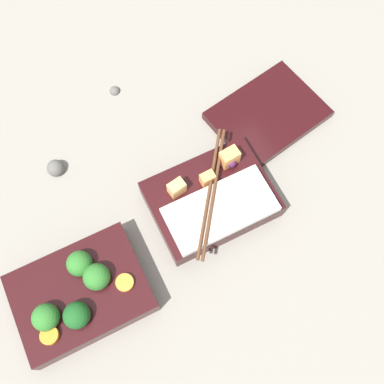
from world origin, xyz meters
name	(u,v)px	position (x,y,z in m)	size (l,w,h in m)	color
ground_plane	(155,246)	(0.00, 0.00, 0.00)	(3.00, 3.00, 0.00)	gray
bento_tray_vegetable	(80,293)	(-0.12, -0.02, 0.02)	(0.18, 0.14, 0.07)	black
bento_tray_rice	(212,200)	(0.11, 0.02, 0.02)	(0.18, 0.18, 0.06)	black
bento_lid	(268,115)	(0.27, 0.12, 0.01)	(0.18, 0.13, 0.02)	black
pebble_0	(114,90)	(0.05, 0.29, 0.00)	(0.02, 0.02, 0.02)	#595651
pebble_1	(56,168)	(-0.09, 0.19, 0.01)	(0.03, 0.03, 0.03)	#595651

